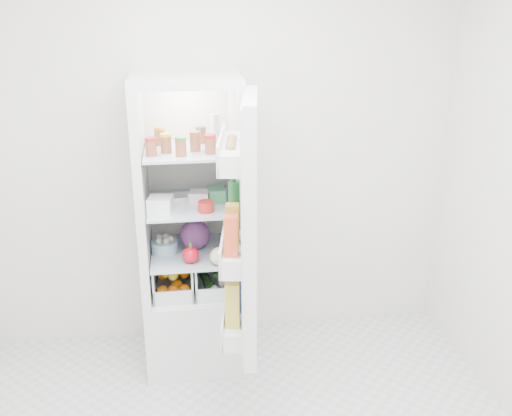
{
  "coord_description": "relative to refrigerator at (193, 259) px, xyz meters",
  "views": [
    {
      "loc": [
        -0.24,
        -1.99,
        2.19
      ],
      "look_at": [
        0.16,
        0.95,
        1.09
      ],
      "focal_mm": 40.0,
      "sensor_mm": 36.0,
      "label": 1
    }
  ],
  "objects": [
    {
      "name": "tin_red",
      "position": [
        0.08,
        -0.22,
        0.42
      ],
      "size": [
        0.09,
        0.09,
        0.06
      ],
      "primitive_type": "cylinder",
      "rotation": [
        0.0,
        0.0,
        -0.01
      ],
      "color": "red",
      "rests_on": "shelf_mid"
    },
    {
      "name": "fridge_door",
      "position": [
        0.26,
        -0.64,
        0.43
      ],
      "size": [
        0.25,
        0.6,
        1.3
      ],
      "rotation": [
        0.0,
        0.0,
        1.43
      ],
      "color": "silver",
      "rests_on": "refrigerator"
    },
    {
      "name": "bell_pepper",
      "position": [
        -0.01,
        -0.22,
        0.13
      ],
      "size": [
        0.1,
        0.1,
        0.1
      ],
      "primitive_type": "sphere",
      "color": "red",
      "rests_on": "shelf_low"
    },
    {
      "name": "red_cabbage",
      "position": [
        0.02,
        -0.02,
        0.17
      ],
      "size": [
        0.18,
        0.18,
        0.18
      ],
      "primitive_type": "sphere",
      "color": "#511F5A",
      "rests_on": "shelf_low"
    },
    {
      "name": "veg_pile",
      "position": [
        0.13,
        -0.06,
        -0.1
      ],
      "size": [
        0.16,
        0.3,
        0.1
      ],
      "color": "#224C19",
      "rests_on": "refrigerator"
    },
    {
      "name": "foil_tray",
      "position": [
        -0.08,
        -0.03,
        0.41
      ],
      "size": [
        0.17,
        0.14,
        0.04
      ],
      "primitive_type": "cube",
      "rotation": [
        0.0,
        0.0,
        0.16
      ],
      "color": "white",
      "rests_on": "shelf_mid"
    },
    {
      "name": "refrigerator",
      "position": [
        0.0,
        0.0,
        0.0
      ],
      "size": [
        0.6,
        0.6,
        1.8
      ],
      "color": "silver",
      "rests_on": "ground"
    },
    {
      "name": "crisper_left",
      "position": [
        -0.12,
        -0.06,
        -0.06
      ],
      "size": [
        0.23,
        0.46,
        0.22
      ],
      "primitive_type": null,
      "color": "silver",
      "rests_on": "refrigerator"
    },
    {
      "name": "tub_white",
      "position": [
        -0.17,
        -0.18,
        0.43
      ],
      "size": [
        0.15,
        0.15,
        0.08
      ],
      "primitive_type": "cube",
      "rotation": [
        0.0,
        0.0,
        -0.16
      ],
      "color": "white",
      "rests_on": "shelf_mid"
    },
    {
      "name": "squeeze_bottle",
      "position": [
        0.16,
        0.0,
        0.81
      ],
      "size": [
        0.07,
        0.07,
        0.18
      ],
      "primitive_type": "cylinder",
      "rotation": [
        0.0,
        0.0,
        -0.38
      ],
      "color": "silver",
      "rests_on": "shelf_top"
    },
    {
      "name": "salad_bag",
      "position": [
        0.15,
        -0.27,
        0.14
      ],
      "size": [
        0.11,
        0.11,
        0.11
      ],
      "primitive_type": "sphere",
      "color": "beige",
      "rests_on": "shelf_low"
    },
    {
      "name": "citrus_pile",
      "position": [
        -0.12,
        -0.09,
        -0.08
      ],
      "size": [
        0.2,
        0.31,
        0.16
      ],
      "color": "orange",
      "rests_on": "refrigerator"
    },
    {
      "name": "shelf_low",
      "position": [
        -0.0,
        -0.06,
        0.07
      ],
      "size": [
        0.49,
        0.53,
        0.01
      ],
      "primitive_type": "cube",
      "color": "silver",
      "rests_on": "refrigerator"
    },
    {
      "name": "condiment_jars",
      "position": [
        -0.01,
        -0.12,
        0.76
      ],
      "size": [
        0.46,
        0.34,
        0.08
      ],
      "color": "#B21919",
      "rests_on": "shelf_top"
    },
    {
      "name": "tub_cream",
      "position": [
        0.05,
        -0.05,
        0.43
      ],
      "size": [
        0.13,
        0.13,
        0.07
      ],
      "primitive_type": "cube",
      "rotation": [
        0.0,
        0.0,
        -0.14
      ],
      "color": "silver",
      "rests_on": "shelf_mid"
    },
    {
      "name": "room_walls",
      "position": [
        0.2,
        -1.25,
        0.93
      ],
      "size": [
        3.02,
        3.02,
        2.61
      ],
      "color": "beige",
      "rests_on": "ground"
    },
    {
      "name": "crisper_right",
      "position": [
        0.12,
        -0.06,
        -0.06
      ],
      "size": [
        0.23,
        0.46,
        0.22
      ],
      "primitive_type": null,
      "color": "silver",
      "rests_on": "refrigerator"
    },
    {
      "name": "tub_green",
      "position": [
        0.16,
        -0.04,
        0.43
      ],
      "size": [
        0.11,
        0.14,
        0.08
      ],
      "primitive_type": "cube",
      "rotation": [
        0.0,
        0.0,
        0.07
      ],
      "color": "#43935D",
      "rests_on": "shelf_mid"
    },
    {
      "name": "mushroom_bowl",
      "position": [
        -0.17,
        -0.06,
        0.12
      ],
      "size": [
        0.18,
        0.18,
        0.07
      ],
      "primitive_type": "cylinder",
      "rotation": [
        0.0,
        0.0,
        -0.12
      ],
      "color": "#8FBBD5",
      "rests_on": "shelf_low"
    },
    {
      "name": "shelf_mid",
      "position": [
        -0.0,
        -0.06,
        0.38
      ],
      "size": [
        0.49,
        0.53,
        0.02
      ],
      "primitive_type": "cube",
      "color": "silver",
      "rests_on": "refrigerator"
    },
    {
      "name": "shelf_top",
      "position": [
        -0.0,
        -0.06,
        0.71
      ],
      "size": [
        0.49,
        0.53,
        0.02
      ],
      "primitive_type": "cube",
      "color": "silver",
      "rests_on": "refrigerator"
    }
  ]
}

